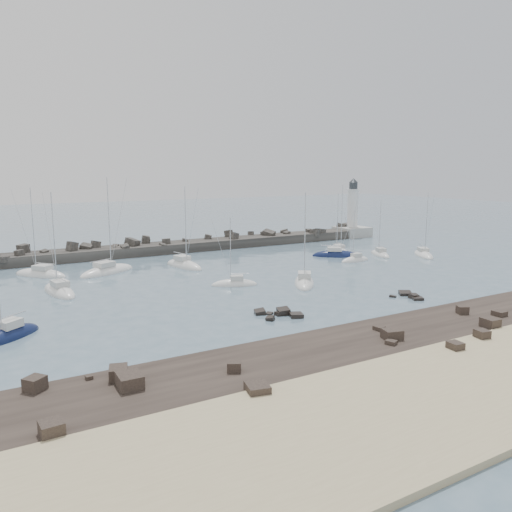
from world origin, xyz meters
The scene contains 19 objects.
ground centered at (0.00, 0.00, 0.00)m, with size 400.00×400.00×0.00m, color slate.
sand_strip centered at (0.00, -32.00, 0.00)m, with size 140.00×14.00×1.00m, color #C1B185.
rock_shelf centered at (-0.07, -22.00, 0.02)m, with size 140.00×12.03×1.71m.
rock_cluster_near centered at (-3.88, -9.09, 0.05)m, with size 4.65×4.73×1.55m.
rock_cluster_far centered at (14.86, -10.69, 0.04)m, with size 3.68×4.29×1.09m.
breakwater centered at (-7.97, 38.02, 0.33)m, with size 115.00×7.40×5.27m.
lighthouse centered at (47.00, 38.00, 3.09)m, with size 7.00×7.00×14.60m.
sailboat_1 centered at (-24.13, 26.48, 0.14)m, with size 8.16×8.71×14.40m.
sailboat_2 centered at (-30.51, -2.74, 0.16)m, with size 7.17×6.27×11.90m.
sailboat_3 centered at (-23.36, 13.68, 0.15)m, with size 4.19×9.31×14.24m.
sailboat_4 centered at (-14.81, 23.61, 0.15)m, with size 10.45×7.46×15.97m.
sailboat_5 centered at (-1.48, 6.12, 0.13)m, with size 6.69×4.37×10.34m.
sailboat_6 centered at (-2.59, 22.20, 0.16)m, with size 4.86×9.46×14.45m.
sailboat_7 centered at (7.45, 1.99, 0.15)m, with size 7.17×8.72×13.94m.
sailboat_8 centered at (25.90, 17.62, 0.14)m, with size 8.98×7.49×14.27m.
sailboat_9 centered at (25.56, 12.10, 0.14)m, with size 6.17×2.17×9.84m.
sailboat_10 centered at (29.26, 21.33, 0.14)m, with size 4.18×8.16×12.41m.
sailboat_11 centered at (40.19, 9.80, 0.13)m, with size 6.31×8.28×12.85m.
sailboat_12 centered at (33.60, 14.32, 0.14)m, with size 4.49×7.32×11.21m.
Camera 1 is at (-32.63, -54.13, 15.97)m, focal length 35.00 mm.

